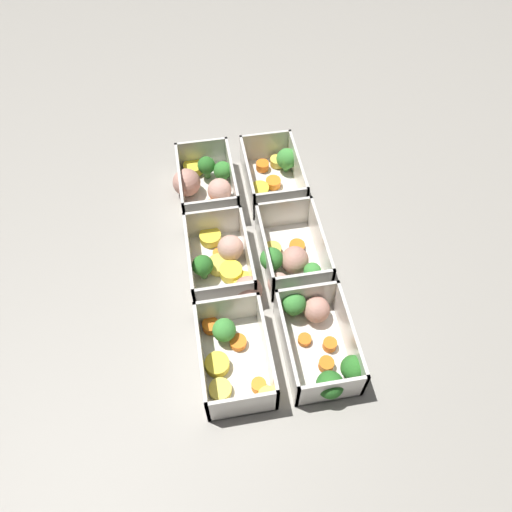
{
  "coord_description": "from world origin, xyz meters",
  "views": [
    {
      "loc": [
        0.48,
        -0.08,
        0.7
      ],
      "look_at": [
        0.0,
        0.0,
        0.02
      ],
      "focal_mm": 35.0,
      "sensor_mm": 36.0,
      "label": 1
    }
  ],
  "objects_px": {
    "container_near_left": "(205,182)",
    "container_far_left": "(275,175)",
    "container_far_right": "(320,342)",
    "container_near_center": "(226,265)",
    "container_near_right": "(233,356)",
    "container_far_center": "(290,259)"
  },
  "relations": [
    {
      "from": "container_near_left",
      "to": "container_near_center",
      "type": "distance_m",
      "value": 0.19
    },
    {
      "from": "container_near_center",
      "to": "container_near_right",
      "type": "xyz_separation_m",
      "value": [
        0.16,
        -0.01,
        -0.0
      ]
    },
    {
      "from": "container_near_left",
      "to": "container_far_center",
      "type": "height_order",
      "value": "same"
    },
    {
      "from": "container_near_left",
      "to": "container_far_right",
      "type": "xyz_separation_m",
      "value": [
        0.35,
        0.13,
        0.0
      ]
    },
    {
      "from": "container_near_right",
      "to": "container_far_right",
      "type": "distance_m",
      "value": 0.13
    },
    {
      "from": "container_far_center",
      "to": "container_far_right",
      "type": "bearing_deg",
      "value": 4.24
    },
    {
      "from": "container_far_center",
      "to": "container_far_right",
      "type": "xyz_separation_m",
      "value": [
        0.15,
        0.01,
        0.0
      ]
    },
    {
      "from": "container_far_center",
      "to": "container_near_left",
      "type": "bearing_deg",
      "value": -148.89
    },
    {
      "from": "container_near_left",
      "to": "container_far_left",
      "type": "distance_m",
      "value": 0.13
    },
    {
      "from": "container_near_center",
      "to": "container_near_right",
      "type": "distance_m",
      "value": 0.16
    },
    {
      "from": "container_near_center",
      "to": "container_far_left",
      "type": "height_order",
      "value": "same"
    },
    {
      "from": "container_far_left",
      "to": "container_far_center",
      "type": "xyz_separation_m",
      "value": [
        0.2,
        -0.01,
        0.0
      ]
    },
    {
      "from": "container_far_right",
      "to": "container_near_center",
      "type": "bearing_deg",
      "value": -144.13
    },
    {
      "from": "container_near_left",
      "to": "container_far_right",
      "type": "distance_m",
      "value": 0.38
    },
    {
      "from": "container_near_left",
      "to": "container_far_right",
      "type": "height_order",
      "value": "same"
    },
    {
      "from": "container_near_center",
      "to": "container_far_center",
      "type": "height_order",
      "value": "same"
    },
    {
      "from": "container_near_left",
      "to": "container_far_right",
      "type": "bearing_deg",
      "value": 20.37
    },
    {
      "from": "container_near_right",
      "to": "container_far_center",
      "type": "distance_m",
      "value": 0.19
    },
    {
      "from": "container_far_left",
      "to": "container_far_right",
      "type": "height_order",
      "value": "same"
    },
    {
      "from": "container_far_center",
      "to": "container_far_right",
      "type": "relative_size",
      "value": 0.93
    },
    {
      "from": "container_near_right",
      "to": "container_near_left",
      "type": "bearing_deg",
      "value": -179.76
    },
    {
      "from": "container_near_center",
      "to": "container_far_center",
      "type": "bearing_deg",
      "value": 85.47
    }
  ]
}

